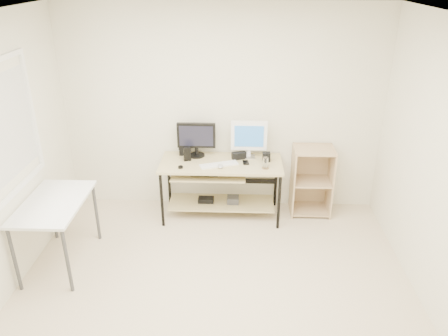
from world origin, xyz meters
TOP-DOWN VIEW (x-y plane):
  - room at (-0.14, 0.04)m, footprint 4.01×4.01m
  - desk at (-0.03, 1.66)m, footprint 1.50×0.65m
  - side_table at (-1.68, 0.60)m, footprint 0.60×1.00m
  - shelf_unit at (1.15, 1.82)m, footprint 0.50×0.40m
  - black_monitor at (-0.32, 1.84)m, footprint 0.48×0.20m
  - white_imac at (0.34, 1.83)m, footprint 0.45×0.14m
  - keyboard at (-0.02, 1.56)m, footprint 0.48×0.28m
  - mouse at (-0.00, 1.50)m, footprint 0.08×0.11m
  - center_speaker at (0.22, 1.77)m, footprint 0.19×0.13m
  - speaker_left at (-0.50, 1.88)m, footprint 0.11×0.11m
  - speaker_right at (0.56, 1.72)m, footprint 0.09×0.09m
  - audio_controller at (-0.42, 1.70)m, footprint 0.10×0.08m
  - volume_puck at (-0.48, 1.47)m, footprint 0.07×0.07m
  - smartphone at (0.30, 1.65)m, footprint 0.08×0.14m
  - coaster at (0.54, 1.50)m, footprint 0.11×0.11m
  - drinking_glass at (0.54, 1.50)m, footprint 0.08×0.08m

SIDE VIEW (x-z plane):
  - shelf_unit at x=1.15m, z-range 0.00..0.90m
  - desk at x=-0.03m, z-range 0.16..0.91m
  - side_table at x=-1.68m, z-range 0.30..1.05m
  - coaster at x=0.54m, z-range 0.75..0.76m
  - smartphone at x=0.30m, z-range 0.75..0.76m
  - keyboard at x=-0.02m, z-range 0.75..0.77m
  - volume_puck at x=-0.48m, z-range 0.75..0.77m
  - mouse at x=0.00m, z-range 0.75..0.79m
  - center_speaker at x=0.22m, z-range 0.75..0.84m
  - speaker_right at x=0.56m, z-range 0.75..0.86m
  - drinking_glass at x=0.54m, z-range 0.76..0.89m
  - audio_controller at x=-0.42m, z-range 0.75..0.93m
  - speaker_left at x=-0.50m, z-range 0.76..0.96m
  - black_monitor at x=-0.32m, z-range 0.78..1.22m
  - white_imac at x=0.34m, z-range 0.79..1.27m
  - room at x=-0.14m, z-range 0.01..2.63m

